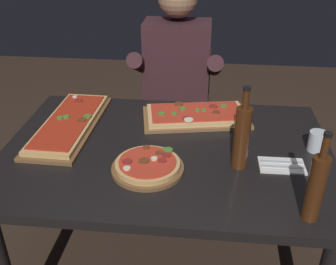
{
  "coord_description": "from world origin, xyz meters",
  "views": [
    {
      "loc": [
        0.15,
        -1.42,
        1.63
      ],
      "look_at": [
        0.0,
        0.05,
        0.79
      ],
      "focal_mm": 41.98,
      "sensor_mm": 36.0,
      "label": 1
    }
  ],
  "objects_px": {
    "pizza_rectangular_front": "(196,115)",
    "pizza_round_far": "(148,166)",
    "pizza_rectangular_left": "(70,123)",
    "diner_chair": "(177,112)",
    "dining_table": "(167,167)",
    "wine_bottle_dark": "(316,186)",
    "seated_diner": "(176,82)",
    "tumbler_near_camera": "(317,142)",
    "oil_bottle_amber": "(242,136)"
  },
  "relations": [
    {
      "from": "pizza_rectangular_front",
      "to": "pizza_round_far",
      "type": "distance_m",
      "value": 0.48
    },
    {
      "from": "pizza_rectangular_left",
      "to": "pizza_rectangular_front",
      "type": "bearing_deg",
      "value": 13.74
    },
    {
      "from": "pizza_rectangular_front",
      "to": "pizza_round_far",
      "type": "xyz_separation_m",
      "value": [
        -0.17,
        -0.45,
        -0.0
      ]
    },
    {
      "from": "pizza_rectangular_left",
      "to": "diner_chair",
      "type": "relative_size",
      "value": 0.73
    },
    {
      "from": "pizza_round_far",
      "to": "dining_table",
      "type": "bearing_deg",
      "value": 71.29
    },
    {
      "from": "wine_bottle_dark",
      "to": "seated_diner",
      "type": "distance_m",
      "value": 1.25
    },
    {
      "from": "pizza_round_far",
      "to": "seated_diner",
      "type": "relative_size",
      "value": 0.21
    },
    {
      "from": "pizza_round_far",
      "to": "diner_chair",
      "type": "xyz_separation_m",
      "value": [
        0.03,
        1.02,
        -0.27
      ]
    },
    {
      "from": "wine_bottle_dark",
      "to": "tumbler_near_camera",
      "type": "distance_m",
      "value": 0.46
    },
    {
      "from": "dining_table",
      "to": "oil_bottle_amber",
      "type": "xyz_separation_m",
      "value": [
        0.3,
        -0.1,
        0.23
      ]
    },
    {
      "from": "tumbler_near_camera",
      "to": "seated_diner",
      "type": "relative_size",
      "value": 0.07
    },
    {
      "from": "pizza_rectangular_front",
      "to": "tumbler_near_camera",
      "type": "bearing_deg",
      "value": -24.14
    },
    {
      "from": "oil_bottle_amber",
      "to": "wine_bottle_dark",
      "type": "bearing_deg",
      "value": -52.34
    },
    {
      "from": "pizza_rectangular_front",
      "to": "seated_diner",
      "type": "height_order",
      "value": "seated_diner"
    },
    {
      "from": "dining_table",
      "to": "tumbler_near_camera",
      "type": "bearing_deg",
      "value": 4.66
    },
    {
      "from": "pizza_rectangular_front",
      "to": "oil_bottle_amber",
      "type": "relative_size",
      "value": 1.61
    },
    {
      "from": "seated_diner",
      "to": "oil_bottle_amber",
      "type": "bearing_deg",
      "value": -68.9
    },
    {
      "from": "pizza_rectangular_front",
      "to": "seated_diner",
      "type": "distance_m",
      "value": 0.47
    },
    {
      "from": "pizza_rectangular_left",
      "to": "seated_diner",
      "type": "xyz_separation_m",
      "value": [
        0.45,
        0.59,
        -0.02
      ]
    },
    {
      "from": "wine_bottle_dark",
      "to": "tumbler_near_camera",
      "type": "xyz_separation_m",
      "value": [
        0.11,
        0.43,
        -0.09
      ]
    },
    {
      "from": "pizza_rectangular_front",
      "to": "pizza_rectangular_left",
      "type": "height_order",
      "value": "same"
    },
    {
      "from": "pizza_round_far",
      "to": "wine_bottle_dark",
      "type": "distance_m",
      "value": 0.62
    },
    {
      "from": "pizza_round_far",
      "to": "wine_bottle_dark",
      "type": "height_order",
      "value": "wine_bottle_dark"
    },
    {
      "from": "pizza_rectangular_left",
      "to": "seated_diner",
      "type": "bearing_deg",
      "value": 52.85
    },
    {
      "from": "pizza_rectangular_front",
      "to": "seated_diner",
      "type": "relative_size",
      "value": 0.41
    },
    {
      "from": "oil_bottle_amber",
      "to": "seated_diner",
      "type": "xyz_separation_m",
      "value": [
        -0.32,
        0.84,
        -0.13
      ]
    },
    {
      "from": "pizza_round_far",
      "to": "pizza_rectangular_left",
      "type": "bearing_deg",
      "value": 143.48
    },
    {
      "from": "pizza_round_far",
      "to": "wine_bottle_dark",
      "type": "bearing_deg",
      "value": -20.48
    },
    {
      "from": "dining_table",
      "to": "oil_bottle_amber",
      "type": "bearing_deg",
      "value": -18.61
    },
    {
      "from": "pizza_rectangular_front",
      "to": "diner_chair",
      "type": "distance_m",
      "value": 0.65
    },
    {
      "from": "wine_bottle_dark",
      "to": "pizza_rectangular_left",
      "type": "bearing_deg",
      "value": 152.17
    },
    {
      "from": "diner_chair",
      "to": "seated_diner",
      "type": "height_order",
      "value": "seated_diner"
    },
    {
      "from": "wine_bottle_dark",
      "to": "oil_bottle_amber",
      "type": "height_order",
      "value": "oil_bottle_amber"
    },
    {
      "from": "pizza_round_far",
      "to": "seated_diner",
      "type": "height_order",
      "value": "seated_diner"
    },
    {
      "from": "pizza_round_far",
      "to": "diner_chair",
      "type": "relative_size",
      "value": 0.33
    },
    {
      "from": "oil_bottle_amber",
      "to": "tumbler_near_camera",
      "type": "height_order",
      "value": "oil_bottle_amber"
    },
    {
      "from": "pizza_round_far",
      "to": "wine_bottle_dark",
      "type": "xyz_separation_m",
      "value": [
        0.57,
        -0.21,
        0.11
      ]
    },
    {
      "from": "pizza_rectangular_front",
      "to": "tumbler_near_camera",
      "type": "relative_size",
      "value": 6.3
    },
    {
      "from": "tumbler_near_camera",
      "to": "pizza_rectangular_front",
      "type": "bearing_deg",
      "value": 155.86
    },
    {
      "from": "wine_bottle_dark",
      "to": "tumbler_near_camera",
      "type": "height_order",
      "value": "wine_bottle_dark"
    },
    {
      "from": "tumbler_near_camera",
      "to": "diner_chair",
      "type": "distance_m",
      "value": 1.08
    },
    {
      "from": "oil_bottle_amber",
      "to": "tumbler_near_camera",
      "type": "distance_m",
      "value": 0.38
    },
    {
      "from": "dining_table",
      "to": "seated_diner",
      "type": "relative_size",
      "value": 1.05
    },
    {
      "from": "seated_diner",
      "to": "wine_bottle_dark",
      "type": "bearing_deg",
      "value": -64.22
    },
    {
      "from": "wine_bottle_dark",
      "to": "diner_chair",
      "type": "relative_size",
      "value": 0.37
    },
    {
      "from": "pizza_rectangular_left",
      "to": "oil_bottle_amber",
      "type": "bearing_deg",
      "value": -17.35
    },
    {
      "from": "diner_chair",
      "to": "oil_bottle_amber",
      "type": "bearing_deg",
      "value": -71.35
    },
    {
      "from": "oil_bottle_amber",
      "to": "dining_table",
      "type": "bearing_deg",
      "value": 161.39
    },
    {
      "from": "tumbler_near_camera",
      "to": "dining_table",
      "type": "bearing_deg",
      "value": -175.34
    },
    {
      "from": "wine_bottle_dark",
      "to": "oil_bottle_amber",
      "type": "distance_m",
      "value": 0.36
    }
  ]
}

